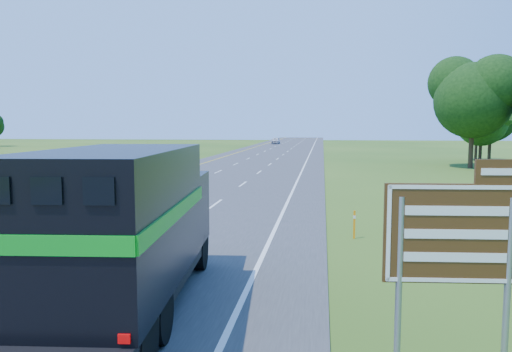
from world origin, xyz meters
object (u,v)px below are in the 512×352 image
(horse_truck, at_px, (126,225))
(white_suv, at_px, (144,177))
(far_car, at_px, (276,141))
(exit_sign, at_px, (457,243))

(horse_truck, distance_m, white_suv, 20.43)
(horse_truck, xyz_separation_m, white_suv, (-6.70, 19.27, -1.02))
(far_car, bearing_deg, exit_sign, -84.91)
(horse_truck, relative_size, white_suv, 1.28)
(horse_truck, xyz_separation_m, far_car, (-6.30, 101.83, -1.15))
(exit_sign, bearing_deg, far_car, 92.40)
(far_car, height_order, exit_sign, exit_sign)
(horse_truck, relative_size, far_car, 1.84)
(white_suv, bearing_deg, exit_sign, -55.32)
(far_car, distance_m, exit_sign, 105.04)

